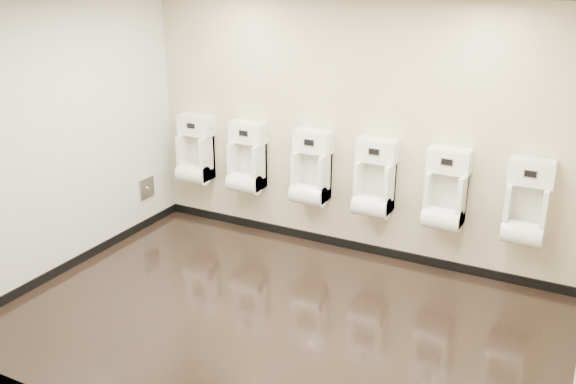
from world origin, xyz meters
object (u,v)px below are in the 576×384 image
object	(u,v)px
urinal_4	(445,195)
urinal_1	(247,163)
urinal_3	(374,184)
urinal_5	(526,209)
access_panel	(147,188)
urinal_0	(195,154)
urinal_2	(311,173)

from	to	relation	value
urinal_4	urinal_1	bearing A→B (deg)	180.00
urinal_3	urinal_5	xyz separation A→B (m)	(1.55, 0.00, 0.00)
access_panel	urinal_3	distance (m)	2.83
urinal_4	urinal_0	bearing A→B (deg)	180.00
urinal_2	urinal_5	xyz separation A→B (m)	(2.29, 0.00, 0.00)
urinal_3	access_panel	bearing A→B (deg)	-171.71
urinal_0	urinal_2	size ratio (longest dim) A/B	1.00
urinal_2	urinal_5	size ratio (longest dim) A/B	1.00
urinal_3	urinal_5	size ratio (longest dim) A/B	1.00
access_panel	urinal_4	size ratio (longest dim) A/B	0.31
urinal_3	urinal_1	bearing A→B (deg)	180.00
access_panel	urinal_3	world-z (taller)	urinal_3
urinal_0	access_panel	bearing A→B (deg)	-138.67
urinal_0	urinal_4	distance (m)	3.08
urinal_3	urinal_4	xyz separation A→B (m)	(0.76, 0.00, 0.00)
urinal_1	urinal_4	xyz separation A→B (m)	(2.34, 0.00, 0.00)
urinal_1	urinal_5	bearing A→B (deg)	0.00
urinal_3	urinal_4	bearing A→B (deg)	0.00
urinal_3	urinal_5	bearing A→B (deg)	0.00
access_panel	urinal_0	distance (m)	0.72
access_panel	urinal_5	world-z (taller)	urinal_5
access_panel	urinal_4	bearing A→B (deg)	6.53
urinal_1	urinal_5	distance (m)	3.13
urinal_0	urinal_2	world-z (taller)	same
urinal_1	urinal_0	bearing A→B (deg)	180.00
access_panel	urinal_5	bearing A→B (deg)	5.35
urinal_0	urinal_1	distance (m)	0.73
urinal_1	urinal_3	xyz separation A→B (m)	(1.58, 0.00, 0.00)
urinal_2	urinal_5	world-z (taller)	same
urinal_0	urinal_4	xyz separation A→B (m)	(3.08, 0.00, 0.00)
urinal_0	urinal_5	distance (m)	3.86
urinal_4	urinal_5	bearing A→B (deg)	0.00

